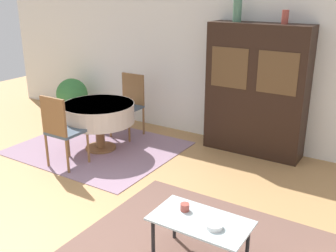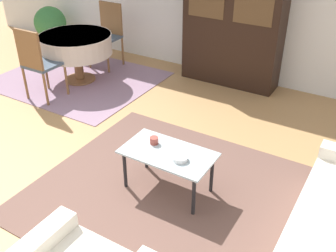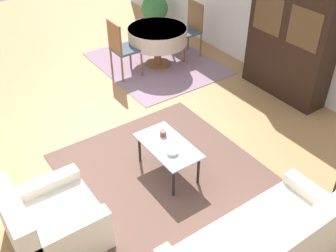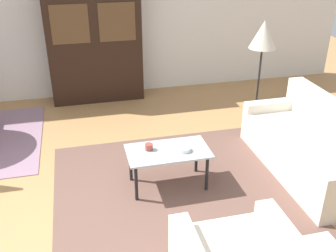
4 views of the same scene
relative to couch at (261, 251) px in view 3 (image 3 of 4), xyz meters
The scene contains 14 objects.
ground_plane 2.82m from the couch, 169.43° to the right, with size 14.00×14.00×0.00m, color tan.
wall_back 4.29m from the couch, 131.52° to the left, with size 10.00×0.06×2.70m.
area_rug 1.67m from the couch, behind, with size 2.65×2.36×0.01m.
dining_rug 4.68m from the couch, 159.08° to the left, with size 2.43×2.03×0.01m.
couch is the anchor object (origin of this frame).
armchair 2.19m from the couch, 134.35° to the right, with size 0.92×0.92×0.80m.
coffee_table 1.72m from the couch, behind, with size 0.90×0.50×0.45m.
display_cabinet 3.69m from the couch, 128.26° to the left, with size 1.48×0.44×1.95m.
dining_table 4.62m from the couch, 158.89° to the left, with size 1.10×1.10×0.74m.
dining_chair_near 4.41m from the couch, 168.37° to the left, with size 0.44×0.44×1.04m.
dining_chair_far 4.96m from the couch, 150.48° to the left, with size 0.44×0.44×1.04m.
cup 1.92m from the couch, behind, with size 0.09×0.09×0.07m.
bowl 1.56m from the couch, behind, with size 0.15×0.15×0.04m.
potted_plant 6.41m from the couch, 155.89° to the left, with size 0.60×0.60×0.77m.
Camera 3 is at (4.17, -1.59, 3.56)m, focal length 42.00 mm.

